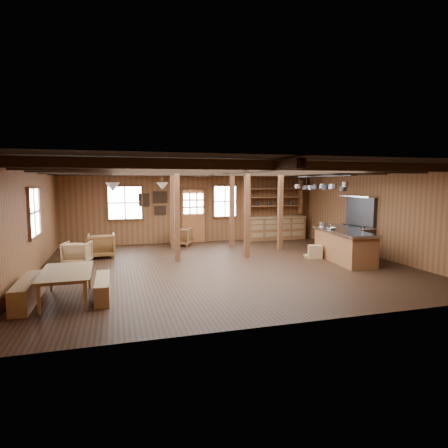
{
  "coord_description": "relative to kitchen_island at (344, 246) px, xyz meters",
  "views": [
    {
      "loc": [
        -2.95,
        -10.0,
        2.36
      ],
      "look_at": [
        0.22,
        0.87,
        1.1
      ],
      "focal_mm": 30.0,
      "sensor_mm": 36.0,
      "label": 1
    }
  ],
  "objects": [
    {
      "name": "window_left",
      "position": [
        -8.56,
        0.88,
        1.12
      ],
      "size": [
        0.14,
        1.24,
        1.32
      ],
      "color": "white",
      "rests_on": "wall_back"
    },
    {
      "name": "room",
      "position": [
        -3.6,
        0.38,
        0.92
      ],
      "size": [
        10.04,
        9.04,
        2.84
      ],
      "color": "black",
      "rests_on": "ground"
    },
    {
      "name": "step_stool",
      "position": [
        -0.6,
        0.63,
        -0.27
      ],
      "size": [
        0.55,
        0.46,
        0.41
      ],
      "primitive_type": "cube",
      "rotation": [
        0.0,
        0.0,
        -0.34
      ],
      "color": "olive",
      "rests_on": "floor"
    },
    {
      "name": "armchair_a",
      "position": [
        -7.01,
        2.67,
        -0.1
      ],
      "size": [
        0.84,
        0.86,
        0.76
      ],
      "primitive_type": "imported",
      "rotation": [
        0.0,
        0.0,
        3.17
      ],
      "color": "brown",
      "rests_on": "floor"
    },
    {
      "name": "back_counter",
      "position": [
        -0.2,
        4.58,
        0.12
      ],
      "size": [
        2.55,
        0.6,
        2.45
      ],
      "color": "brown",
      "rests_on": "floor"
    },
    {
      "name": "timber_posts",
      "position": [
        -3.08,
        2.46,
        0.92
      ],
      "size": [
        3.95,
        2.35,
        2.8
      ],
      "color": "#3F2612",
      "rests_on": "floor"
    },
    {
      "name": "window_back_right",
      "position": [
        -2.3,
        4.84,
        1.12
      ],
      "size": [
        1.02,
        0.06,
        1.32
      ],
      "color": "white",
      "rests_on": "wall_back"
    },
    {
      "name": "window_back_left",
      "position": [
        -6.2,
        4.84,
        1.12
      ],
      "size": [
        1.32,
        0.06,
        1.32
      ],
      "color": "white",
      "rests_on": "wall_back"
    },
    {
      "name": "pendant_lamps",
      "position": [
        -5.85,
        1.38,
        1.77
      ],
      "size": [
        1.86,
        2.36,
        0.66
      ],
      "color": "#303032",
      "rests_on": "ceiling"
    },
    {
      "name": "notice_boards",
      "position": [
        -5.1,
        4.83,
        1.16
      ],
      "size": [
        1.08,
        0.03,
        0.9
      ],
      "color": "silver",
      "rests_on": "wall_back"
    },
    {
      "name": "armchair_c",
      "position": [
        -7.66,
        1.84,
        -0.15
      ],
      "size": [
        0.84,
        0.86,
        0.66
      ],
      "primitive_type": "imported",
      "rotation": [
        0.0,
        0.0,
        2.94
      ],
      "color": "olive",
      "rests_on": "floor"
    },
    {
      "name": "commercial_range",
      "position": [
        1.05,
        1.06,
        0.15
      ],
      "size": [
        0.8,
        1.56,
        1.93
      ],
      "color": "#303032",
      "rests_on": "floor"
    },
    {
      "name": "bench_aisle",
      "position": [
        -6.85,
        -1.72,
        -0.27
      ],
      "size": [
        0.28,
        1.5,
        0.41
      ],
      "primitive_type": "cube",
      "color": "olive",
      "rests_on": "floor"
    },
    {
      "name": "dining_table",
      "position": [
        -7.5,
        -1.72,
        -0.18
      ],
      "size": [
        0.99,
        1.74,
        0.6
      ],
      "primitive_type": "imported",
      "rotation": [
        0.0,
        0.0,
        1.59
      ],
      "color": "olive",
      "rests_on": "floor"
    },
    {
      "name": "ceiling_joists",
      "position": [
        -3.6,
        0.56,
        2.2
      ],
      "size": [
        9.8,
        8.82,
        0.18
      ],
      "color": "black",
      "rests_on": "ceiling"
    },
    {
      "name": "bench_wall",
      "position": [
        -8.25,
        -1.72,
        -0.24
      ],
      "size": [
        0.32,
        1.73,
        0.47
      ],
      "primitive_type": "cube",
      "color": "olive",
      "rests_on": "floor"
    },
    {
      "name": "kitchen_island",
      "position": [
        0.0,
        0.0,
        0.0
      ],
      "size": [
        1.13,
        2.58,
        1.2
      ],
      "rotation": [
        0.0,
        0.0,
        -0.1
      ],
      "color": "brown",
      "rests_on": "floor"
    },
    {
      "name": "bowl",
      "position": [
        -0.29,
        0.28,
        0.5
      ],
      "size": [
        0.34,
        0.34,
        0.07
      ],
      "primitive_type": "imported",
      "rotation": [
        0.0,
        0.0,
        0.26
      ],
      "color": "silver",
      "rests_on": "kitchen_island"
    },
    {
      "name": "counter_pot",
      "position": [
        -0.13,
        1.0,
        0.54
      ],
      "size": [
        0.27,
        0.27,
        0.16
      ],
      "primitive_type": "cylinder",
      "color": "#B6B9BD",
      "rests_on": "kitchen_island"
    },
    {
      "name": "pot_rack",
      "position": [
        -0.42,
        0.78,
        1.77
      ],
      "size": [
        0.4,
        3.0,
        0.45
      ],
      "color": "#303032",
      "rests_on": "ceiling"
    },
    {
      "name": "armchair_b",
      "position": [
        -4.2,
        4.18,
        -0.14
      ],
      "size": [
        0.96,
        0.97,
        0.67
      ],
      "primitive_type": "imported",
      "rotation": [
        0.0,
        0.0,
        2.71
      ],
      "color": "brown",
      "rests_on": "floor"
    },
    {
      "name": "back_door",
      "position": [
        -3.6,
        4.83,
        0.4
      ],
      "size": [
        1.02,
        0.08,
        2.15
      ],
      "color": "brown",
      "rests_on": "floor"
    }
  ]
}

